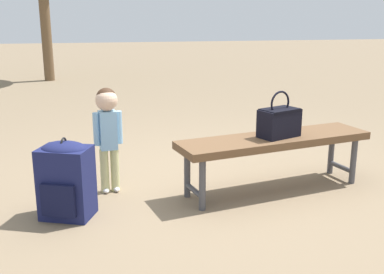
{
  "coord_description": "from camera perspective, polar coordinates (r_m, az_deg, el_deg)",
  "views": [
    {
      "loc": [
        0.91,
        3.57,
        1.4
      ],
      "look_at": [
        0.19,
        0.08,
        0.45
      ],
      "focal_mm": 43.71,
      "sensor_mm": 36.0,
      "label": 1
    }
  ],
  "objects": [
    {
      "name": "ground_plane",
      "position": [
        3.94,
        2.42,
        -5.9
      ],
      "size": [
        40.0,
        40.0,
        0.0
      ],
      "primitive_type": "plane",
      "color": "#7F6B51",
      "rests_on": "ground"
    },
    {
      "name": "park_bench",
      "position": [
        3.78,
        10.05,
        -0.76
      ],
      "size": [
        1.65,
        0.72,
        0.45
      ],
      "color": "brown",
      "rests_on": "ground"
    },
    {
      "name": "handbag",
      "position": [
        3.74,
        10.59,
        1.91
      ],
      "size": [
        0.36,
        0.29,
        0.37
      ],
      "color": "black",
      "rests_on": "park_bench"
    },
    {
      "name": "child_standing",
      "position": [
        3.71,
        -10.26,
        1.57
      ],
      "size": [
        0.23,
        0.17,
        0.84
      ],
      "color": "#CCCC8C",
      "rests_on": "ground"
    },
    {
      "name": "backpack_large",
      "position": [
        3.38,
        -15.11,
        -4.83
      ],
      "size": [
        0.41,
        0.38,
        0.58
      ],
      "color": "#191E4C",
      "rests_on": "ground"
    }
  ]
}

